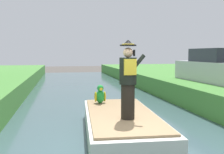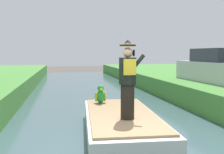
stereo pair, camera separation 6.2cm
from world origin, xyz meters
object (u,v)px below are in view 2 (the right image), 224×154
(boat, at_px, (121,124))
(parked_car_silver, at_px, (214,68))
(parrot_plush, at_px, (100,95))
(person_pirate, at_px, (128,80))

(boat, xyz_separation_m, parked_car_silver, (5.36, 4.18, 1.20))
(boat, xyz_separation_m, parrot_plush, (-0.34, 1.37, 0.55))
(person_pirate, relative_size, parked_car_silver, 0.46)
(parrot_plush, xyz_separation_m, parked_car_silver, (5.70, 2.82, 0.64))
(person_pirate, bearing_deg, parked_car_silver, 33.34)
(boat, bearing_deg, person_pirate, -89.95)
(boat, distance_m, person_pirate, 1.40)
(person_pirate, height_order, parked_car_silver, person_pirate)
(boat, height_order, parrot_plush, parrot_plush)
(person_pirate, height_order, parrot_plush, person_pirate)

